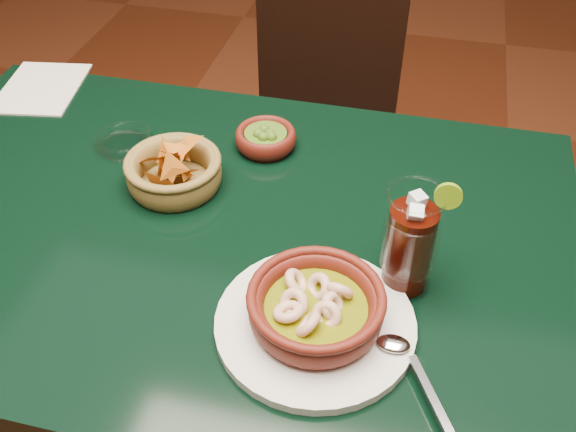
% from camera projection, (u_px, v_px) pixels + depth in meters
% --- Properties ---
extents(dining_table, '(1.20, 0.80, 0.75)m').
position_uv_depth(dining_table, '(213.00, 264.00, 1.12)').
color(dining_table, black).
rests_on(dining_table, ground).
extents(dining_chair, '(0.42, 0.42, 0.89)m').
position_uv_depth(dining_chair, '(317.00, 125.00, 1.73)').
color(dining_chair, black).
rests_on(dining_chair, ground).
extents(shrimp_plate, '(0.34, 0.28, 0.08)m').
position_uv_depth(shrimp_plate, '(316.00, 312.00, 0.87)').
color(shrimp_plate, silver).
rests_on(shrimp_plate, dining_table).
extents(chip_basket, '(0.20, 0.20, 0.11)m').
position_uv_depth(chip_basket, '(174.00, 171.00, 1.10)').
color(chip_basket, olive).
rests_on(chip_basket, dining_table).
extents(guacamole_ramekin, '(0.13, 0.13, 0.05)m').
position_uv_depth(guacamole_ramekin, '(266.00, 138.00, 1.19)').
color(guacamole_ramekin, '#4E140D').
rests_on(guacamole_ramekin, dining_table).
extents(cola_drink, '(0.17, 0.17, 0.19)m').
position_uv_depth(cola_drink, '(410.00, 242.00, 0.90)').
color(cola_drink, white).
rests_on(cola_drink, dining_table).
extents(glass_ashtray, '(0.12, 0.12, 0.03)m').
position_uv_depth(glass_ashtray, '(123.00, 141.00, 1.20)').
color(glass_ashtray, white).
rests_on(glass_ashtray, dining_table).
extents(paper_menu, '(0.19, 0.23, 0.00)m').
position_uv_depth(paper_menu, '(41.00, 88.00, 1.37)').
color(paper_menu, beige).
rests_on(paper_menu, dining_table).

